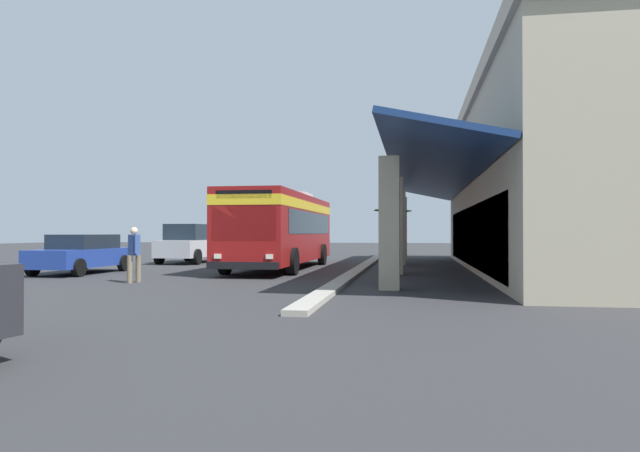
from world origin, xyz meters
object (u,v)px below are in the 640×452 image
transit_bus (282,225)px  parked_sedan_blue (82,254)px  parked_suv_silver (193,243)px  potted_palm (392,251)px  pedestrian (134,251)px

transit_bus → parked_sedan_blue: (4.10, -6.78, -1.10)m
parked_suv_silver → potted_palm: bearing=98.5°
transit_bus → parked_sedan_blue: bearing=-58.8°
transit_bus → pedestrian: bearing=-21.2°
transit_bus → parked_sedan_blue: size_ratio=2.53×
parked_suv_silver → potted_palm: (-1.50, 10.07, -0.39)m
parked_sedan_blue → parked_suv_silver: parked_suv_silver is taller
parked_sedan_blue → potted_palm: bearing=129.8°
transit_bus → potted_palm: size_ratio=4.03×
pedestrian → potted_palm: size_ratio=0.61×
pedestrian → parked_sedan_blue: bearing=-131.0°
parked_sedan_blue → potted_palm: potted_palm is taller
parked_sedan_blue → potted_palm: (-9.40, 11.26, -0.12)m
potted_palm → pedestrian: bearing=-30.0°
transit_bus → parked_suv_silver: size_ratio=2.30×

